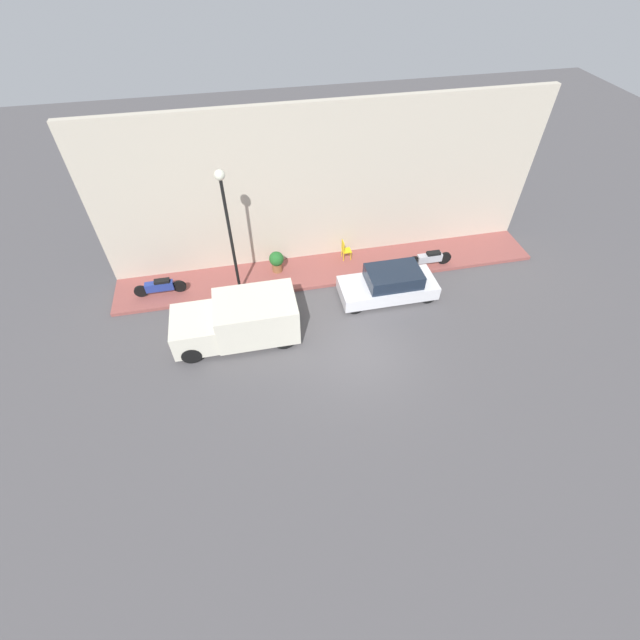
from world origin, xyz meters
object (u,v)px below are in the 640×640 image
Objects in this scene: parked_car at (389,284)px; delivery_van at (238,320)px; streetlamp at (227,215)px; cafe_chair at (345,249)px; scooter_silver at (430,258)px; potted_plant at (277,261)px; motorcycle_blue at (160,286)px.

parked_car is 6.47m from delivery_van.
cafe_chair is at bearing -75.10° from streetlamp.
streetlamp is (-0.02, 8.55, 3.32)m from scooter_silver.
streetlamp reaches higher than potted_plant.
streetlamp is (1.39, 6.17, 3.26)m from parked_car.
scooter_silver is 9.17m from streetlamp.
parked_car is 1.90× the size of motorcycle_blue.
motorcycle_blue reaches higher than scooter_silver.
potted_plant is at bearing -28.61° from delivery_van.
streetlamp is at bearing -4.34° from delivery_van.
parked_car is 2.77m from scooter_silver.
parked_car is 4.12× the size of potted_plant.
motorcycle_blue is at bearing 81.27° from streetlamp.
motorcycle_blue is 0.39× the size of streetlamp.
streetlamp reaches higher than motorcycle_blue.
potted_plant is 3.19m from cafe_chair.
parked_car is 9.63m from motorcycle_blue.
scooter_silver is 0.99× the size of motorcycle_blue.
scooter_silver is (2.52, -8.74, -0.35)m from delivery_van.
scooter_silver is at bearing -59.37° from parked_car.
scooter_silver is at bearing -92.35° from motorcycle_blue.
parked_car reaches higher than potted_plant.
potted_plant is (0.55, -5.02, 0.15)m from motorcycle_blue.
delivery_van is 2.21× the size of scooter_silver.
scooter_silver is 2.22× the size of cafe_chair.
delivery_van is at bearing 175.66° from streetlamp.
scooter_silver is (1.41, -2.38, -0.06)m from parked_car.
streetlamp reaches higher than scooter_silver.
delivery_van is 6.39m from cafe_chair.
motorcycle_blue is at bearing 96.27° from potted_plant.
cafe_chair is at bearing -84.36° from motorcycle_blue.
motorcycle_blue is 2.17× the size of potted_plant.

